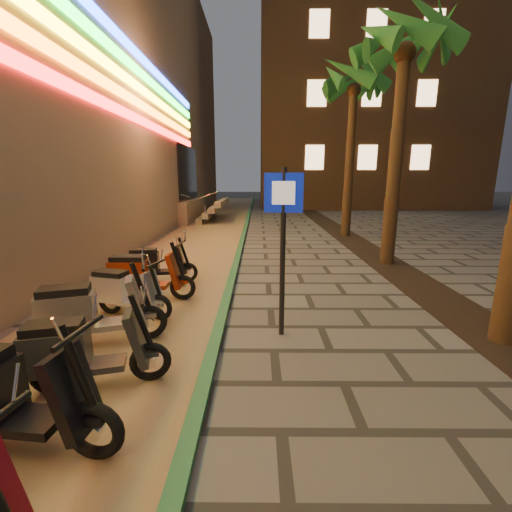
{
  "coord_description": "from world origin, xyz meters",
  "views": [
    {
      "loc": [
        -0.24,
        -2.97,
        2.51
      ],
      "look_at": [
        -0.28,
        2.73,
        1.2
      ],
      "focal_mm": 24.0,
      "sensor_mm": 36.0,
      "label": 1
    }
  ],
  "objects_px": {
    "scooter_4": "(0,396)",
    "scooter_6": "(88,312)",
    "pedestrian_sign": "(283,230)",
    "scooter_8": "(142,275)",
    "scooter_9": "(155,264)",
    "scooter_7": "(123,291)",
    "scooter_5": "(80,351)"
  },
  "relations": [
    {
      "from": "pedestrian_sign",
      "to": "scooter_9",
      "type": "height_order",
      "value": "pedestrian_sign"
    },
    {
      "from": "pedestrian_sign",
      "to": "scooter_5",
      "type": "height_order",
      "value": "pedestrian_sign"
    },
    {
      "from": "scooter_8",
      "to": "scooter_9",
      "type": "xyz_separation_m",
      "value": [
        -0.07,
        1.13,
        -0.05
      ]
    },
    {
      "from": "scooter_5",
      "to": "scooter_6",
      "type": "bearing_deg",
      "value": 97.31
    },
    {
      "from": "scooter_5",
      "to": "scooter_8",
      "type": "height_order",
      "value": "scooter_8"
    },
    {
      "from": "scooter_5",
      "to": "scooter_6",
      "type": "distance_m",
      "value": 1.16
    },
    {
      "from": "scooter_5",
      "to": "scooter_9",
      "type": "xyz_separation_m",
      "value": [
        -0.38,
        4.24,
        -0.01
      ]
    },
    {
      "from": "scooter_4",
      "to": "scooter_5",
      "type": "distance_m",
      "value": 0.98
    },
    {
      "from": "scooter_4",
      "to": "scooter_8",
      "type": "height_order",
      "value": "scooter_4"
    },
    {
      "from": "scooter_4",
      "to": "scooter_7",
      "type": "xyz_separation_m",
      "value": [
        -0.13,
        3.21,
        -0.09
      ]
    },
    {
      "from": "pedestrian_sign",
      "to": "scooter_7",
      "type": "bearing_deg",
      "value": 172.37
    },
    {
      "from": "scooter_5",
      "to": "pedestrian_sign",
      "type": "bearing_deg",
      "value": 16.67
    },
    {
      "from": "scooter_6",
      "to": "scooter_7",
      "type": "relative_size",
      "value": 1.15
    },
    {
      "from": "scooter_6",
      "to": "scooter_9",
      "type": "distance_m",
      "value": 3.17
    },
    {
      "from": "scooter_6",
      "to": "scooter_5",
      "type": "bearing_deg",
      "value": -85.69
    },
    {
      "from": "pedestrian_sign",
      "to": "scooter_5",
      "type": "bearing_deg",
      "value": -141.5
    },
    {
      "from": "scooter_6",
      "to": "scooter_8",
      "type": "bearing_deg",
      "value": 68.85
    },
    {
      "from": "pedestrian_sign",
      "to": "scooter_6",
      "type": "xyz_separation_m",
      "value": [
        -2.92,
        -0.43,
        -1.17
      ]
    },
    {
      "from": "scooter_4",
      "to": "scooter_9",
      "type": "xyz_separation_m",
      "value": [
        -0.13,
        5.19,
        -0.08
      ]
    },
    {
      "from": "pedestrian_sign",
      "to": "scooter_4",
      "type": "distance_m",
      "value": 3.85
    },
    {
      "from": "scooter_8",
      "to": "scooter_9",
      "type": "relative_size",
      "value": 1.09
    },
    {
      "from": "scooter_4",
      "to": "scooter_6",
      "type": "distance_m",
      "value": 2.03
    },
    {
      "from": "pedestrian_sign",
      "to": "scooter_7",
      "type": "relative_size",
      "value": 1.71
    },
    {
      "from": "scooter_7",
      "to": "scooter_6",
      "type": "bearing_deg",
      "value": -77.56
    },
    {
      "from": "scooter_4",
      "to": "scooter_5",
      "type": "xyz_separation_m",
      "value": [
        0.24,
        0.95,
        -0.06
      ]
    },
    {
      "from": "scooter_8",
      "to": "scooter_7",
      "type": "bearing_deg",
      "value": -94.62
    },
    {
      "from": "scooter_7",
      "to": "scooter_4",
      "type": "bearing_deg",
      "value": -72.29
    },
    {
      "from": "scooter_6",
      "to": "scooter_7",
      "type": "height_order",
      "value": "scooter_6"
    },
    {
      "from": "scooter_4",
      "to": "scooter_6",
      "type": "relative_size",
      "value": 1.04
    },
    {
      "from": "scooter_6",
      "to": "scooter_9",
      "type": "bearing_deg",
      "value": 71.34
    },
    {
      "from": "pedestrian_sign",
      "to": "scooter_6",
      "type": "distance_m",
      "value": 3.17
    },
    {
      "from": "pedestrian_sign",
      "to": "scooter_8",
      "type": "xyz_separation_m",
      "value": [
        -2.79,
        1.61,
        -1.18
      ]
    }
  ]
}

